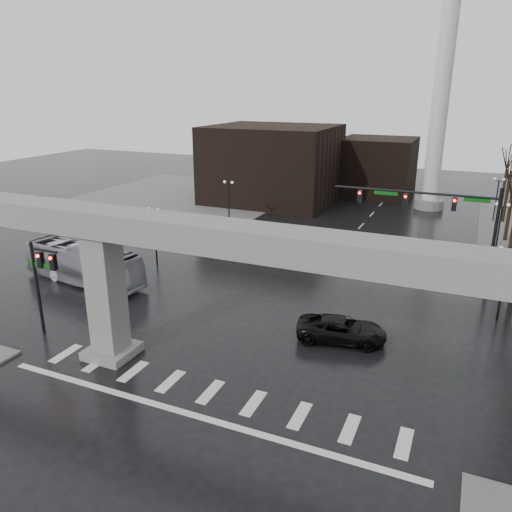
% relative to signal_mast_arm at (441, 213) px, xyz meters
% --- Properties ---
extents(ground, '(160.00, 160.00, 0.00)m').
position_rel_signal_mast_arm_xyz_m(ground, '(-8.99, -18.80, -5.83)').
color(ground, black).
rests_on(ground, ground).
extents(sidewalk_nw, '(28.00, 36.00, 0.15)m').
position_rel_signal_mast_arm_xyz_m(sidewalk_nw, '(-34.99, 17.20, -5.75)').
color(sidewalk_nw, slate).
rests_on(sidewalk_nw, ground).
extents(elevated_guideway, '(48.00, 2.60, 8.70)m').
position_rel_signal_mast_arm_xyz_m(elevated_guideway, '(-7.73, -18.80, 1.05)').
color(elevated_guideway, gray).
rests_on(elevated_guideway, ground).
extents(building_far_left, '(16.00, 14.00, 10.00)m').
position_rel_signal_mast_arm_xyz_m(building_far_left, '(-22.99, 23.20, -0.83)').
color(building_far_left, black).
rests_on(building_far_left, ground).
extents(building_far_mid, '(10.00, 10.00, 8.00)m').
position_rel_signal_mast_arm_xyz_m(building_far_mid, '(-10.99, 33.20, -1.83)').
color(building_far_mid, black).
rests_on(building_far_mid, ground).
extents(smokestack, '(3.60, 3.60, 30.00)m').
position_rel_signal_mast_arm_xyz_m(smokestack, '(-2.99, 27.20, 7.52)').
color(smokestack, silver).
rests_on(smokestack, ground).
extents(signal_mast_arm, '(12.12, 0.43, 8.00)m').
position_rel_signal_mast_arm_xyz_m(signal_mast_arm, '(0.00, 0.00, 0.00)').
color(signal_mast_arm, black).
rests_on(signal_mast_arm, ground).
extents(signal_left_pole, '(2.30, 0.30, 6.00)m').
position_rel_signal_mast_arm_xyz_m(signal_left_pole, '(-21.24, -18.30, -1.76)').
color(signal_left_pole, black).
rests_on(signal_left_pole, ground).
extents(lamp_right_0, '(1.22, 0.32, 5.11)m').
position_rel_signal_mast_arm_xyz_m(lamp_right_0, '(4.51, -4.80, -2.36)').
color(lamp_right_0, black).
rests_on(lamp_right_0, ground).
extents(lamp_right_1, '(1.22, 0.32, 5.11)m').
position_rel_signal_mast_arm_xyz_m(lamp_right_1, '(4.51, 9.20, -2.36)').
color(lamp_right_1, black).
rests_on(lamp_right_1, ground).
extents(lamp_right_2, '(1.22, 0.32, 5.11)m').
position_rel_signal_mast_arm_xyz_m(lamp_right_2, '(4.51, 23.20, -2.36)').
color(lamp_right_2, black).
rests_on(lamp_right_2, ground).
extents(lamp_left_0, '(1.22, 0.32, 5.11)m').
position_rel_signal_mast_arm_xyz_m(lamp_left_0, '(-22.49, -4.80, -2.36)').
color(lamp_left_0, black).
rests_on(lamp_left_0, ground).
extents(lamp_left_1, '(1.22, 0.32, 5.11)m').
position_rel_signal_mast_arm_xyz_m(lamp_left_1, '(-22.49, 9.20, -2.36)').
color(lamp_left_1, black).
rests_on(lamp_left_1, ground).
extents(lamp_left_2, '(1.22, 0.32, 5.11)m').
position_rel_signal_mast_arm_xyz_m(lamp_left_2, '(-22.49, 23.20, -2.36)').
color(lamp_left_2, black).
rests_on(lamp_left_2, ground).
extents(tree_right_2, '(1.10, 1.63, 7.85)m').
position_rel_signal_mast_arm_xyz_m(tree_right_2, '(5.54, 15.22, -2.91)').
color(tree_right_2, black).
rests_on(tree_right_2, ground).
extents(tree_right_3, '(1.11, 1.66, 8.02)m').
position_rel_signal_mast_arm_xyz_m(tree_right_3, '(5.54, 23.22, -2.85)').
color(tree_right_3, black).
rests_on(tree_right_3, ground).
extents(tree_right_4, '(1.12, 1.69, 8.19)m').
position_rel_signal_mast_arm_xyz_m(tree_right_4, '(5.54, 31.22, -2.79)').
color(tree_right_4, black).
rests_on(tree_right_4, ground).
extents(pickup_truck, '(5.78, 3.47, 1.50)m').
position_rel_signal_mast_arm_xyz_m(pickup_truck, '(-4.30, -11.79, -5.08)').
color(pickup_truck, black).
rests_on(pickup_truck, ground).
extents(city_bus, '(11.35, 4.12, 3.09)m').
position_rel_signal_mast_arm_xyz_m(city_bus, '(-25.42, -10.50, -4.28)').
color(city_bus, '#ACABB0').
rests_on(city_bus, ground).
extents(far_car, '(2.12, 4.35, 1.43)m').
position_rel_signal_mast_arm_xyz_m(far_car, '(-14.04, 7.01, -5.11)').
color(far_car, black).
rests_on(far_car, ground).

